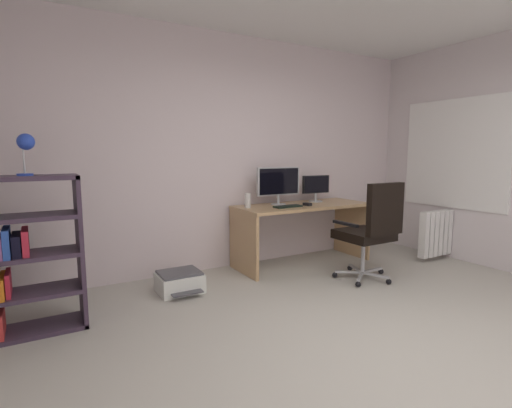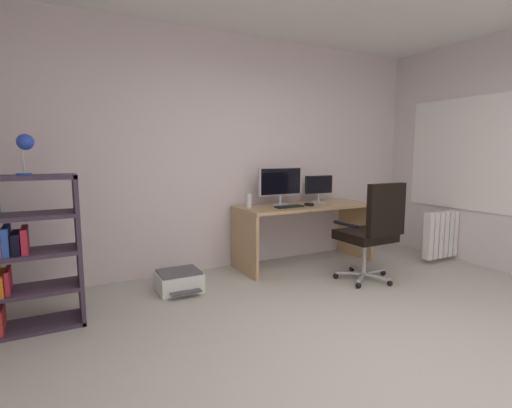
% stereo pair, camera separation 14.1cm
% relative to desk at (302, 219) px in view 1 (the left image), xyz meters
% --- Properties ---
extents(ground_plane, '(5.38, 5.18, 0.02)m').
position_rel_desk_xyz_m(ground_plane, '(-0.82, -2.22, -0.57)').
color(ground_plane, '#B4AFA3').
rests_on(ground_plane, ground).
extents(wall_back, '(5.38, 0.10, 2.75)m').
position_rel_desk_xyz_m(wall_back, '(-0.82, 0.41, 0.81)').
color(wall_back, silver).
rests_on(wall_back, ground).
extents(window_pane, '(0.01, 1.33, 1.31)m').
position_rel_desk_xyz_m(window_pane, '(1.86, -0.74, 0.80)').
color(window_pane, white).
extents(window_frame, '(0.02, 1.41, 1.39)m').
position_rel_desk_xyz_m(window_frame, '(1.86, -0.74, 0.80)').
color(window_frame, white).
extents(desk, '(1.70, 0.67, 0.75)m').
position_rel_desk_xyz_m(desk, '(0.00, 0.00, 0.00)').
color(desk, tan).
rests_on(desk, ground).
extents(monitor_main, '(0.58, 0.18, 0.46)m').
position_rel_desk_xyz_m(monitor_main, '(-0.28, 0.12, 0.46)').
color(monitor_main, '#B2B5B7').
rests_on(monitor_main, desk).
extents(monitor_secondary, '(0.40, 0.18, 0.34)m').
position_rel_desk_xyz_m(monitor_secondary, '(0.30, 0.12, 0.39)').
color(monitor_secondary, '#B2B5B7').
rests_on(monitor_secondary, desk).
extents(keyboard, '(0.34, 0.14, 0.02)m').
position_rel_desk_xyz_m(keyboard, '(-0.30, -0.12, 0.20)').
color(keyboard, black).
rests_on(keyboard, desk).
extents(computer_mouse, '(0.08, 0.11, 0.03)m').
position_rel_desk_xyz_m(computer_mouse, '(-0.02, -0.12, 0.20)').
color(computer_mouse, black).
rests_on(computer_mouse, desk).
extents(desktop_speaker, '(0.07, 0.07, 0.17)m').
position_rel_desk_xyz_m(desktop_speaker, '(-0.74, 0.07, 0.27)').
color(desktop_speaker, silver).
rests_on(desktop_speaker, desk).
extents(office_chair, '(0.63, 0.63, 1.08)m').
position_rel_desk_xyz_m(office_chair, '(0.23, -0.92, 0.03)').
color(office_chair, '#B7BABC').
rests_on(office_chair, ground).
extents(bookshelf, '(0.81, 0.35, 1.21)m').
position_rel_desk_xyz_m(bookshelf, '(-3.05, -0.47, 0.04)').
color(bookshelf, '#3D2D3F').
rests_on(bookshelf, ground).
extents(desk_lamp, '(0.14, 0.12, 0.31)m').
position_rel_desk_xyz_m(desk_lamp, '(-2.89, -0.47, 0.87)').
color(desk_lamp, '#2543B8').
rests_on(desk_lamp, bookshelf).
extents(printer, '(0.43, 0.45, 0.21)m').
position_rel_desk_xyz_m(printer, '(-1.66, -0.20, -0.46)').
color(printer, white).
rests_on(printer, ground).
extents(radiator, '(0.92, 0.10, 0.58)m').
position_rel_desk_xyz_m(radiator, '(1.77, -0.74, -0.21)').
color(radiator, white).
rests_on(radiator, ground).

